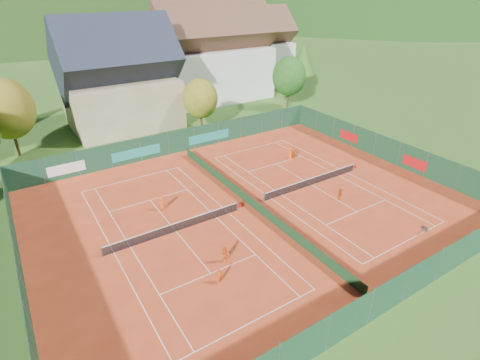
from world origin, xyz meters
The scene contains 30 objects.
ground centered at (0.00, 0.00, -0.02)m, with size 600.00×600.00×0.00m, color #2E571B.
clay_pad centered at (0.00, 0.00, 0.01)m, with size 40.00×32.00×0.01m, color #B8391B.
court_markings_left centered at (-8.00, 0.00, 0.01)m, with size 11.03×23.83×0.00m.
court_markings_right centered at (8.00, 0.00, 0.01)m, with size 11.03×23.83×0.00m.
tennis_net_left centered at (-7.85, 0.00, 0.51)m, with size 13.30×0.10×1.02m.
tennis_net_right centered at (8.15, 0.00, 0.51)m, with size 13.30×0.10×1.02m.
court_divider centered at (0.00, 0.00, 0.50)m, with size 0.03×28.80×1.00m.
fence_north centered at (-0.46, 15.99, 1.47)m, with size 40.00×0.10×3.00m.
fence_south centered at (0.00, -16.00, 1.50)m, with size 40.00×0.04×3.00m.
fence_west centered at (-20.00, 0.00, 1.50)m, with size 0.04×32.00×3.00m.
fence_east centered at (20.00, 0.05, 1.48)m, with size 0.09×32.00×3.00m.
chalet centered at (-3.00, 30.00, 6.62)m, with size 16.20×12.00×16.00m.
hotel_block_a centered at (16.00, 36.00, 7.38)m, with size 21.60×11.00×17.25m.
hotel_block_b centered at (30.00, 44.00, 6.62)m, with size 17.28×10.00×15.50m.
tree_west_mid centered at (-18.00, 26.00, 6.07)m, with size 6.44×6.44×9.78m.
tree_center centered at (6.00, 22.00, 4.72)m, with size 5.01×5.01×7.60m.
tree_east_front centered at (24.00, 24.00, 5.39)m, with size 5.72×5.72×8.69m.
tree_east_mid centered at (34.00, 32.00, 6.06)m, with size 5.04×5.04×9.00m.
tree_east_back centered at (26.00, 40.00, 6.74)m, with size 7.15×7.15×10.86m.
mountain_backdrop centered at (28.54, 233.48, -39.64)m, with size 820.00×530.00×242.00m.
ball_hopper centered at (10.08, -12.08, 0.56)m, with size 0.34×0.34×0.80m.
loose_ball_0 centered at (-8.73, -6.52, 0.03)m, with size 0.07×0.07×0.07m, color #CCD833.
loose_ball_1 centered at (6.82, -11.95, 0.03)m, with size 0.07×0.07×0.07m, color #CCD833.
loose_ball_2 centered at (4.35, 5.31, 0.03)m, with size 0.07×0.07×0.07m, color #CCD833.
player_left_near centered at (-7.92, -7.65, 0.65)m, with size 0.47×0.31×1.30m, color #D54C13.
player_left_mid centered at (-6.48, -5.95, 0.78)m, with size 0.76×0.59×1.56m, color orange.
player_left_far centered at (-7.64, 3.97, 0.76)m, with size 0.98×0.57×1.52m, color #EB4F14.
player_right_near centered at (8.18, -3.85, 0.65)m, with size 0.76×0.32×1.30m, color #DD4513.
player_right_far_a centered at (10.37, 6.57, 0.74)m, with size 0.72×0.47×1.48m, color #FE5516.
player_right_far_b centered at (10.79, 6.38, 0.75)m, with size 1.39×0.44×1.50m, color orange.
Camera 1 is at (-17.84, -25.90, 19.49)m, focal length 28.00 mm.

